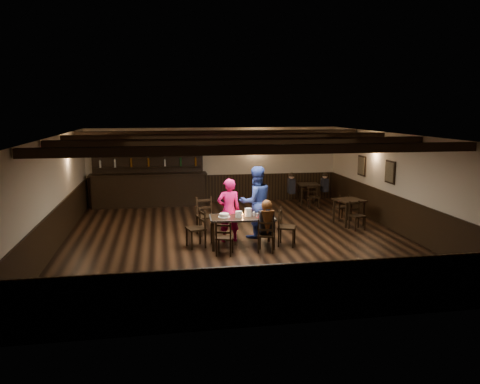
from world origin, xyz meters
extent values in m
plane|color=black|center=(0.00, 0.00, 0.00)|extent=(10.00, 10.00, 0.00)
cube|color=beige|center=(0.00, 5.00, 1.35)|extent=(9.00, 0.02, 2.70)
cube|color=beige|center=(0.00, -5.00, 1.35)|extent=(9.00, 0.02, 2.70)
cube|color=beige|center=(-4.50, 0.00, 1.35)|extent=(0.02, 10.00, 2.70)
cube|color=beige|center=(4.50, 0.00, 1.35)|extent=(0.02, 10.00, 2.70)
cube|color=silver|center=(0.00, 0.00, 2.70)|extent=(9.00, 10.00, 0.02)
cube|color=black|center=(0.00, 4.97, 0.50)|extent=(9.00, 0.04, 1.00)
cube|color=black|center=(0.00, -4.97, 0.50)|extent=(9.00, 0.04, 1.00)
cube|color=black|center=(-4.47, 0.00, 0.50)|extent=(0.04, 10.00, 1.00)
cube|color=black|center=(4.47, 0.00, 0.50)|extent=(0.04, 10.00, 1.00)
cube|color=black|center=(-1.90, 4.97, 1.85)|extent=(0.90, 0.03, 1.00)
cube|color=black|center=(-1.90, 4.95, 1.85)|extent=(0.80, 0.02, 0.90)
cube|color=black|center=(4.47, 0.50, 1.60)|extent=(0.03, 0.55, 0.65)
cube|color=#72664C|center=(4.45, 0.50, 1.60)|extent=(0.02, 0.45, 0.55)
cube|color=black|center=(4.47, 2.40, 1.55)|extent=(0.03, 0.55, 0.65)
cube|color=#72664C|center=(4.45, 2.40, 1.55)|extent=(0.02, 0.45, 0.55)
cube|color=black|center=(0.00, -3.00, 2.60)|extent=(8.90, 0.18, 0.18)
cube|color=black|center=(0.00, -1.00, 2.60)|extent=(8.90, 0.18, 0.18)
cube|color=black|center=(0.00, 1.00, 2.60)|extent=(8.90, 0.18, 0.18)
cube|color=black|center=(0.00, 3.00, 2.60)|extent=(8.90, 0.18, 0.18)
cube|color=black|center=(-0.75, -0.97, 0.36)|extent=(0.06, 0.06, 0.71)
cube|color=black|center=(-0.71, -0.30, 0.36)|extent=(0.06, 0.06, 0.71)
cube|color=black|center=(0.71, -1.06, 0.36)|extent=(0.06, 0.06, 0.71)
cube|color=black|center=(0.75, -0.39, 0.36)|extent=(0.06, 0.06, 0.71)
cube|color=black|center=(0.00, -0.68, 0.73)|extent=(1.63, 0.88, 0.04)
cube|color=#A5A8AD|center=(0.03, -0.30, 0.73)|extent=(1.58, 0.12, 0.04)
cube|color=#A5A8AD|center=(-0.02, -1.06, 0.73)|extent=(1.58, 0.12, 0.04)
cube|color=#A5A8AD|center=(0.78, -0.73, 0.73)|extent=(0.08, 0.79, 0.04)
cube|color=#A5A8AD|center=(-0.77, -0.64, 0.73)|extent=(0.08, 0.79, 0.04)
cube|color=black|center=(-0.31, -1.18, 0.20)|extent=(0.04, 0.04, 0.39)
cube|color=black|center=(-0.40, -1.48, 0.20)|extent=(0.04, 0.04, 0.39)
cube|color=black|center=(-0.62, -1.08, 0.20)|extent=(0.04, 0.04, 0.39)
cube|color=black|center=(-0.72, -1.38, 0.20)|extent=(0.04, 0.04, 0.39)
cube|color=black|center=(-0.51, -1.28, 0.41)|extent=(0.48, 0.46, 0.04)
cube|color=black|center=(-0.56, -1.43, 0.62)|extent=(0.38, 0.14, 0.41)
cube|color=black|center=(-0.56, -1.43, 0.58)|extent=(0.32, 0.12, 0.05)
cube|color=black|center=(-0.56, -1.43, 0.74)|extent=(0.32, 0.12, 0.05)
cube|color=black|center=(0.70, -1.12, 0.20)|extent=(0.04, 0.04, 0.39)
cube|color=black|center=(0.60, -1.41, 0.20)|extent=(0.04, 0.04, 0.39)
cube|color=black|center=(0.39, -1.01, 0.20)|extent=(0.04, 0.04, 0.39)
cube|color=black|center=(0.29, -1.31, 0.20)|extent=(0.04, 0.04, 0.39)
cube|color=black|center=(0.49, -1.21, 0.41)|extent=(0.48, 0.47, 0.04)
cube|color=black|center=(0.44, -1.36, 0.62)|extent=(0.37, 0.16, 0.41)
cube|color=black|center=(0.44, -1.36, 0.57)|extent=(0.32, 0.13, 0.05)
cube|color=black|center=(0.44, -1.36, 0.74)|extent=(0.32, 0.13, 0.05)
cube|color=black|center=(-1.34, -0.41, 0.22)|extent=(0.04, 0.04, 0.45)
cube|color=black|center=(-1.01, -0.31, 0.22)|extent=(0.04, 0.04, 0.45)
cube|color=black|center=(-1.24, -0.77, 0.22)|extent=(0.04, 0.04, 0.45)
cube|color=black|center=(-0.90, -0.67, 0.22)|extent=(0.04, 0.04, 0.45)
cube|color=black|center=(-1.12, -0.54, 0.47)|extent=(0.52, 0.53, 0.04)
cube|color=black|center=(-0.95, -0.49, 0.70)|extent=(0.15, 0.43, 0.47)
cube|color=black|center=(-0.95, -0.49, 0.65)|extent=(0.13, 0.37, 0.05)
cube|color=black|center=(-0.95, -0.49, 0.84)|extent=(0.13, 0.37, 0.05)
cube|color=black|center=(1.21, -1.03, 0.22)|extent=(0.05, 0.05, 0.45)
cube|color=black|center=(0.88, -0.90, 0.22)|extent=(0.05, 0.05, 0.45)
cube|color=black|center=(1.35, -0.69, 0.22)|extent=(0.05, 0.05, 0.45)
cube|color=black|center=(1.02, -0.55, 0.22)|extent=(0.05, 0.05, 0.45)
cube|color=black|center=(1.12, -0.79, 0.47)|extent=(0.55, 0.56, 0.04)
cube|color=black|center=(0.95, -0.73, 0.70)|extent=(0.20, 0.42, 0.47)
cube|color=black|center=(0.95, -0.73, 0.66)|extent=(0.17, 0.36, 0.05)
cube|color=black|center=(0.95, -0.73, 0.84)|extent=(0.17, 0.36, 0.05)
cube|color=black|center=(-0.92, 0.31, 0.24)|extent=(0.05, 0.05, 0.49)
cube|color=black|center=(-1.00, 0.69, 0.24)|extent=(0.05, 0.05, 0.49)
cube|color=black|center=(-0.52, 0.39, 0.24)|extent=(0.05, 0.05, 0.49)
cube|color=black|center=(-0.60, 0.77, 0.24)|extent=(0.05, 0.05, 0.49)
cube|color=black|center=(-0.76, 0.54, 0.51)|extent=(0.56, 0.54, 0.05)
cube|color=black|center=(-0.80, 0.73, 0.76)|extent=(0.47, 0.14, 0.51)
cube|color=black|center=(-0.80, 0.73, 0.71)|extent=(0.40, 0.11, 0.06)
cube|color=black|center=(-0.80, 0.73, 0.92)|extent=(0.40, 0.11, 0.06)
imported|color=#E01265|center=(-0.25, -0.18, 0.82)|extent=(0.62, 0.43, 1.63)
imported|color=navy|center=(0.51, 0.10, 0.95)|extent=(1.06, 0.91, 1.89)
cube|color=black|center=(0.49, -1.09, 0.52)|extent=(0.32, 0.32, 0.13)
cube|color=black|center=(0.49, -1.21, 0.75)|extent=(0.34, 0.20, 0.48)
cylinder|color=black|center=(0.49, -1.21, 0.97)|extent=(0.10, 0.34, 0.34)
sphere|color=#D8A384|center=(0.49, -1.21, 1.12)|extent=(0.21, 0.21, 0.21)
sphere|color=#391C0D|center=(0.49, -1.24, 1.13)|extent=(0.26, 0.26, 0.26)
cone|color=#391C0D|center=(0.49, -1.34, 0.73)|extent=(0.20, 0.20, 0.60)
cylinder|color=white|center=(-0.44, -0.64, 0.76)|extent=(0.30, 0.30, 0.01)
cylinder|color=white|center=(-0.44, -0.64, 0.81)|extent=(0.24, 0.24, 0.08)
cylinder|color=silver|center=(-0.44, -0.64, 0.79)|extent=(0.25, 0.25, 0.04)
cylinder|color=white|center=(-0.08, -0.73, 0.83)|extent=(0.16, 0.16, 0.15)
cylinder|color=white|center=(0.17, -0.63, 0.85)|extent=(0.17, 0.17, 0.20)
cylinder|color=#A5A8AD|center=(0.03, -0.59, 0.77)|extent=(0.05, 0.05, 0.03)
sphere|color=orange|center=(0.03, -0.59, 0.80)|extent=(0.03, 0.03, 0.03)
cylinder|color=silver|center=(0.37, -0.79, 0.80)|extent=(0.04, 0.04, 0.10)
cylinder|color=#A5A8AD|center=(0.38, -0.80, 0.80)|extent=(0.04, 0.04, 0.09)
cylinder|color=silver|center=(0.31, -0.60, 0.80)|extent=(0.06, 0.06, 0.10)
cube|color=maroon|center=(0.51, -0.83, 0.75)|extent=(0.37, 0.29, 0.00)
cube|color=#0E1047|center=(0.60, -0.57, 0.75)|extent=(0.31, 0.30, 0.00)
cube|color=black|center=(-2.35, 4.65, 0.55)|extent=(3.82, 0.60, 1.10)
cube|color=black|center=(-2.35, 4.65, 1.12)|extent=(4.02, 0.70, 0.05)
cube|color=black|center=(-2.35, 4.92, 1.10)|extent=(3.82, 0.10, 2.20)
cube|color=black|center=(-2.35, 4.82, 1.35)|extent=(3.72, 0.22, 0.03)
cube|color=black|center=(-2.35, 4.82, 1.70)|extent=(3.72, 0.22, 0.03)
cube|color=black|center=(-2.35, 4.82, 2.05)|extent=(3.72, 0.22, 0.03)
cube|color=black|center=(3.48, 0.98, 0.73)|extent=(0.90, 0.90, 0.04)
cube|color=black|center=(3.25, 0.61, 0.35)|extent=(0.05, 0.05, 0.71)
cube|color=black|center=(3.11, 1.20, 0.35)|extent=(0.05, 0.05, 0.71)
cube|color=black|center=(3.85, 0.75, 0.35)|extent=(0.05, 0.05, 0.71)
cube|color=black|center=(3.71, 1.35, 0.35)|extent=(0.05, 0.05, 0.71)
cube|color=black|center=(3.19, 3.94, 0.73)|extent=(0.78, 0.78, 0.04)
cube|color=black|center=(2.87, 3.66, 0.35)|extent=(0.05, 0.05, 0.71)
cube|color=black|center=(2.92, 4.26, 0.35)|extent=(0.05, 0.05, 0.71)
cube|color=black|center=(3.47, 3.61, 0.35)|extent=(0.05, 0.05, 0.71)
cube|color=black|center=(3.51, 4.21, 0.35)|extent=(0.05, 0.05, 0.71)
cube|color=black|center=(2.52, 3.75, 0.72)|extent=(0.24, 0.36, 0.51)
sphere|color=#D8A384|center=(2.52, 3.75, 1.06)|extent=(0.19, 0.19, 0.19)
sphere|color=black|center=(2.52, 3.75, 1.09)|extent=(0.20, 0.20, 0.20)
cube|color=black|center=(3.78, 3.88, 0.70)|extent=(0.20, 0.33, 0.47)
sphere|color=#D8A384|center=(3.78, 3.88, 1.02)|extent=(0.18, 0.18, 0.18)
sphere|color=black|center=(3.78, 3.88, 1.05)|extent=(0.19, 0.19, 0.19)
camera|label=1|loc=(-1.93, -11.69, 3.37)|focal=35.00mm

